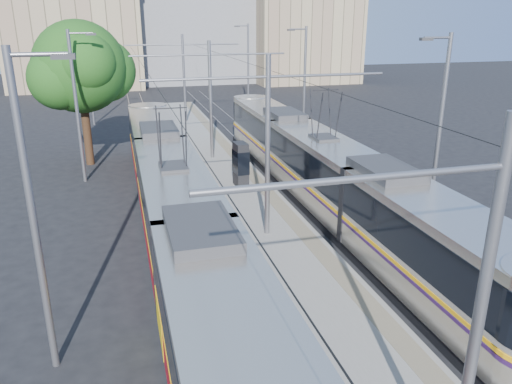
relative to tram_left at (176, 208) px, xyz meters
name	(u,v)px	position (x,y,z in m)	size (l,w,h in m)	color
ground	(354,363)	(3.60, -8.10, -1.71)	(160.00, 160.00, 0.00)	black
platform	(222,173)	(3.60, 8.90, -1.56)	(4.00, 50.00, 0.30)	gray
tactile_strip_left	(197,173)	(2.15, 8.90, -1.40)	(0.70, 50.00, 0.01)	gray
tactile_strip_right	(247,169)	(5.05, 8.90, -1.40)	(0.70, 50.00, 0.01)	gray
rails	(222,175)	(3.60, 8.90, -1.69)	(8.71, 70.00, 0.03)	gray
tram_left	(176,208)	(0.00, 0.00, 0.00)	(2.43, 30.89, 5.50)	black
tram_right	(322,168)	(7.20, 2.94, 0.15)	(2.43, 28.30, 5.50)	black
catenary	(232,104)	(3.60, 6.05, 2.82)	(9.20, 70.00, 7.00)	slate
street_lamps	(208,92)	(3.60, 12.90, 2.48)	(15.18, 38.22, 8.00)	slate
shelter	(241,163)	(4.02, 6.06, -0.22)	(0.70, 1.07, 2.26)	black
tree	(86,68)	(-3.40, 13.63, 4.04)	(5.85, 5.41, 8.49)	#382314
building_left	(75,37)	(-6.40, 51.90, 4.52)	(16.32, 12.24, 12.44)	tan
building_centre	(195,29)	(9.60, 55.90, 5.27)	(18.36, 14.28, 13.94)	slate
building_right	(303,35)	(23.60, 49.90, 4.62)	(14.28, 10.20, 12.62)	tan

